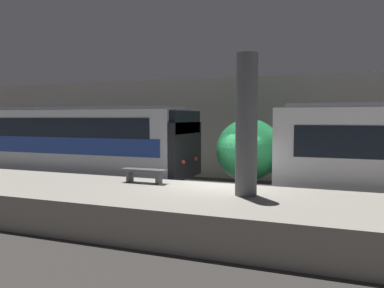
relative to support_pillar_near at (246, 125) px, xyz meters
The scene contains 6 objects.
ground_plane 3.53m from the support_pillar_near, 127.70° to the left, with size 120.00×120.00×0.00m, color #33302D.
platform 2.73m from the support_pillar_near, 162.33° to the right, with size 40.00×4.01×0.97m.
station_rear_barrier 8.39m from the support_pillar_near, 98.52° to the left, with size 50.00×0.15×5.09m.
support_pillar_near is the anchor object (origin of this frame).
train_boxy 11.20m from the support_pillar_near, 159.37° to the left, with size 14.60×3.08×3.55m.
platform_bench 3.92m from the support_pillar_near, 167.93° to the left, with size 1.50×0.40×0.45m.
Camera 1 is at (3.41, -11.55, 3.09)m, focal length 35.00 mm.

